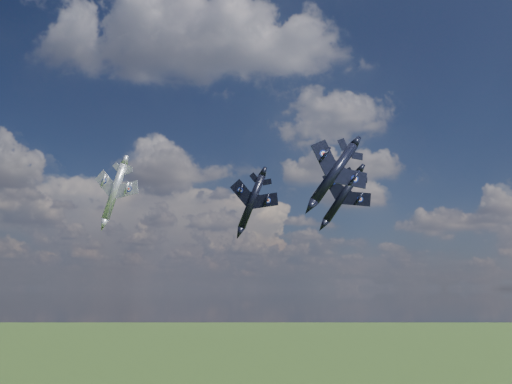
# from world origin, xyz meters

# --- Properties ---
(jet_lead_navy) EXTENTS (13.69, 16.46, 6.68)m
(jet_lead_navy) POSITION_xyz_m (8.26, 20.23, 81.92)
(jet_lead_navy) COLOR black
(jet_right_navy) EXTENTS (12.45, 15.36, 7.96)m
(jet_right_navy) POSITION_xyz_m (20.05, -6.06, 81.09)
(jet_right_navy) COLOR black
(jet_high_navy) EXTENTS (13.46, 17.35, 9.17)m
(jet_high_navy) POSITION_xyz_m (25.86, 25.78, 83.84)
(jet_high_navy) COLOR black
(jet_left_silver) EXTENTS (15.37, 17.73, 6.37)m
(jet_left_silver) POSITION_xyz_m (-17.49, 20.37, 83.96)
(jet_left_silver) COLOR gray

